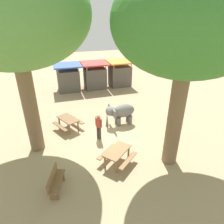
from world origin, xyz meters
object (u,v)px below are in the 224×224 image
(elephant, at_px, (121,112))
(shade_tree_secondary, at_px, (191,23))
(person_handler, at_px, (99,125))
(wooden_bench, at_px, (55,181))
(market_stall_orange, at_px, (120,74))
(shade_tree_main, at_px, (11,15))
(picnic_table_far, at_px, (117,153))
(feed_bucket, at_px, (129,111))
(market_stall_red, at_px, (95,77))
(market_stall_blue, at_px, (68,79))
(picnic_table_near, at_px, (68,121))

(elephant, distance_m, shade_tree_secondary, 7.11)
(person_handler, distance_m, wooden_bench, 4.21)
(shade_tree_secondary, xyz_separation_m, market_stall_orange, (1.53, 12.02, -5.32))
(person_handler, bearing_deg, shade_tree_main, 145.34)
(picnic_table_far, distance_m, feed_bucket, 5.70)
(shade_tree_secondary, relative_size, feed_bucket, 24.08)
(picnic_table_far, xyz_separation_m, market_stall_red, (1.52, 11.40, 0.55))
(shade_tree_secondary, height_order, market_stall_orange, shade_tree_secondary)
(person_handler, height_order, market_stall_blue, market_stall_blue)
(picnic_table_near, relative_size, market_stall_orange, 0.80)
(shade_tree_main, relative_size, market_stall_blue, 3.63)
(market_stall_red, distance_m, market_stall_orange, 2.60)
(wooden_bench, bearing_deg, picnic_table_far, 122.93)
(person_handler, distance_m, picnic_table_near, 2.34)
(shade_tree_secondary, xyz_separation_m, market_stall_red, (-1.07, 12.02, -5.32))
(market_stall_orange, height_order, feed_bucket, market_stall_orange)
(wooden_bench, distance_m, picnic_table_far, 3.13)
(shade_tree_secondary, bearing_deg, feed_bucket, 89.41)
(person_handler, distance_m, shade_tree_main, 6.75)
(shade_tree_main, height_order, picnic_table_near, shade_tree_main)
(picnic_table_far, distance_m, market_stall_blue, 11.47)
(picnic_table_far, height_order, market_stall_blue, market_stall_blue)
(shade_tree_main, bearing_deg, shade_tree_secondary, -26.02)
(shade_tree_main, bearing_deg, market_stall_orange, 48.18)
(elephant, relative_size, market_stall_blue, 0.80)
(market_stall_red, bearing_deg, market_stall_blue, 180.00)
(market_stall_red, height_order, market_stall_orange, same)
(elephant, bearing_deg, market_stall_blue, -72.99)
(elephant, xyz_separation_m, market_stall_red, (0.03, 7.72, 0.24))
(elephant, xyz_separation_m, shade_tree_main, (-5.31, -1.16, 5.83))
(person_handler, distance_m, feed_bucket, 4.06)
(wooden_bench, relative_size, market_stall_blue, 0.58)
(market_stall_blue, bearing_deg, market_stall_orange, 0.00)
(shade_tree_secondary, distance_m, picnic_table_far, 6.45)
(market_stall_blue, relative_size, feed_bucket, 7.00)
(elephant, relative_size, picnic_table_near, 1.01)
(wooden_bench, relative_size, market_stall_red, 0.58)
(wooden_bench, height_order, market_stall_orange, market_stall_orange)
(market_stall_red, distance_m, feed_bucket, 6.54)
(shade_tree_secondary, xyz_separation_m, market_stall_blue, (-3.67, 12.02, -5.32))
(wooden_bench, xyz_separation_m, picnic_table_near, (1.08, 4.87, 0.12))
(shade_tree_main, bearing_deg, feed_bucket, 21.20)
(shade_tree_secondary, distance_m, feed_bucket, 8.46)
(wooden_bench, bearing_deg, market_stall_blue, -171.35)
(picnic_table_near, height_order, market_stall_orange, market_stall_orange)
(person_handler, height_order, shade_tree_main, shade_tree_main)
(wooden_bench, bearing_deg, shade_tree_main, -148.80)
(person_handler, distance_m, market_stall_orange, 10.06)
(person_handler, bearing_deg, picnic_table_far, -114.56)
(elephant, relative_size, shade_tree_main, 0.22)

